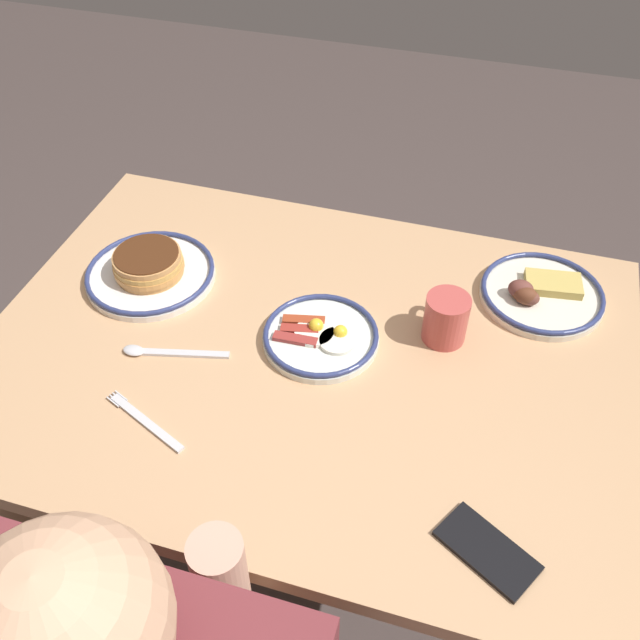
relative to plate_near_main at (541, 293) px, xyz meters
The scene contains 9 objects.
ground_plane 0.89m from the plate_near_main, 32.83° to the left, with size 6.00×6.00×0.00m, color #483C39.
dining_table 0.49m from the plate_near_main, 32.83° to the left, with size 1.19×0.86×0.74m.
plate_near_main is the anchor object (origin of this frame).
plate_center_pancakes 0.78m from the plate_near_main, 12.01° to the left, with size 0.26×0.26×0.06m.
plate_far_companion 0.45m from the plate_near_main, 31.43° to the left, with size 0.22×0.22×0.04m.
coffee_mug 0.23m from the plate_near_main, 42.92° to the left, with size 0.08×0.11×0.09m.
cell_phone 0.57m from the plate_near_main, 86.57° to the left, with size 0.14×0.07×0.01m, color black.
fork_near 0.78m from the plate_near_main, 39.22° to the left, with size 0.17×0.09×0.01m.
tea_spoon 0.74m from the plate_near_main, 28.07° to the left, with size 0.19×0.06×0.01m.
Camera 1 is at (-0.27, 0.83, 1.67)m, focal length 39.19 mm.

